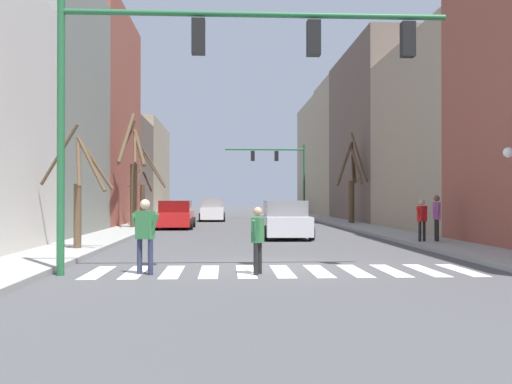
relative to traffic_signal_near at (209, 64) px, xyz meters
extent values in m
plane|color=#4C4C4F|center=(1.81, 1.30, -4.99)|extent=(240.00, 240.00, 0.00)
cube|color=#9E9E99|center=(-4.81, 1.30, -4.91)|extent=(2.21, 90.00, 0.15)
cube|color=gray|center=(-8.91, 13.80, 1.15)|extent=(6.00, 10.44, 12.27)
cube|color=#934C3D|center=(-8.91, 24.92, 1.94)|extent=(6.00, 11.81, 13.85)
cube|color=#66564C|center=(-8.91, 34.89, -0.95)|extent=(6.00, 8.11, 8.08)
cube|color=tan|center=(-8.91, 46.63, -0.40)|extent=(6.00, 15.37, 9.18)
cube|color=tan|center=(12.53, 16.73, -0.03)|extent=(6.00, 12.32, 9.92)
cube|color=#66564C|center=(12.53, 30.37, 1.45)|extent=(6.00, 14.95, 12.88)
cube|color=tan|center=(12.53, 42.41, 1.37)|extent=(6.00, 9.14, 12.72)
cube|color=tan|center=(12.53, 53.96, 1.25)|extent=(6.00, 13.95, 12.48)
cube|color=white|center=(-2.69, 0.52, -4.98)|extent=(0.45, 2.60, 0.01)
cube|color=white|center=(-1.79, 0.52, -4.98)|extent=(0.45, 2.60, 0.01)
cube|color=white|center=(-0.89, 0.52, -4.98)|extent=(0.45, 2.60, 0.01)
cube|color=white|center=(0.01, 0.52, -4.98)|extent=(0.45, 2.60, 0.01)
cube|color=white|center=(0.91, 0.52, -4.98)|extent=(0.45, 2.60, 0.01)
cube|color=white|center=(1.81, 0.52, -4.98)|extent=(0.45, 2.60, 0.01)
cube|color=white|center=(2.71, 0.52, -4.98)|extent=(0.45, 2.60, 0.01)
cube|color=white|center=(3.61, 0.52, -4.98)|extent=(0.45, 2.60, 0.01)
cube|color=white|center=(4.51, 0.52, -4.98)|extent=(0.45, 2.60, 0.01)
cube|color=white|center=(5.41, 0.52, -4.98)|extent=(0.45, 2.60, 0.01)
cube|color=white|center=(6.31, 0.52, -4.98)|extent=(0.45, 2.60, 0.01)
cylinder|color=#236038|center=(-3.45, 0.00, -1.69)|extent=(0.18, 0.18, 6.59)
cylinder|color=#236038|center=(1.13, 0.00, 1.20)|extent=(9.17, 0.14, 0.14)
cube|color=black|center=(-0.24, 0.00, 0.65)|extent=(0.32, 0.28, 0.84)
cube|color=black|center=(2.51, 0.00, 0.65)|extent=(0.32, 0.28, 0.84)
cube|color=black|center=(4.80, 0.00, 0.65)|extent=(0.32, 0.28, 0.84)
cylinder|color=#236038|center=(7.06, 35.94, -1.86)|extent=(0.18, 0.18, 6.26)
cylinder|color=#236038|center=(3.73, 35.94, 0.87)|extent=(6.67, 0.14, 0.14)
cube|color=black|center=(4.73, 35.94, 0.32)|extent=(0.32, 0.28, 0.84)
cube|color=black|center=(2.73, 35.94, 0.32)|extent=(0.32, 0.28, 0.84)
sphere|color=white|center=(8.59, 2.71, -1.86)|extent=(0.31, 0.31, 0.31)
cube|color=red|center=(-2.49, 20.94, -4.41)|extent=(1.91, 4.60, 0.80)
cube|color=maroon|center=(-2.49, 20.94, -3.68)|extent=(1.76, 2.39, 0.66)
cylinder|color=black|center=(-3.47, 22.36, -4.67)|extent=(0.22, 0.64, 0.64)
cylinder|color=black|center=(-1.52, 22.36, -4.67)|extent=(0.22, 0.64, 0.64)
cylinder|color=black|center=(-3.47, 19.51, -4.67)|extent=(0.22, 0.64, 0.64)
cylinder|color=black|center=(-1.52, 19.51, -4.67)|extent=(0.22, 0.64, 0.64)
cube|color=white|center=(-0.57, 31.92, -4.37)|extent=(1.71, 4.23, 0.88)
cube|color=gray|center=(-0.57, 31.92, -3.58)|extent=(1.57, 2.20, 0.72)
cylinder|color=black|center=(0.30, 30.61, -4.67)|extent=(0.22, 0.64, 0.64)
cylinder|color=black|center=(-1.44, 30.61, -4.67)|extent=(0.22, 0.64, 0.64)
cylinder|color=black|center=(0.30, 33.23, -4.67)|extent=(0.22, 0.64, 0.64)
cylinder|color=black|center=(-1.44, 33.23, -4.67)|extent=(0.22, 0.64, 0.64)
cube|color=silver|center=(3.07, 12.44, -4.40)|extent=(1.93, 4.72, 0.83)
cube|color=slate|center=(3.07, 12.44, -3.65)|extent=(1.77, 2.45, 0.68)
cylinder|color=black|center=(2.09, 13.90, -4.67)|extent=(0.22, 0.64, 0.64)
cylinder|color=black|center=(4.06, 13.90, -4.67)|extent=(0.22, 0.64, 0.64)
cylinder|color=black|center=(2.09, 10.98, -4.67)|extent=(0.22, 0.64, 0.64)
cylinder|color=black|center=(4.06, 10.98, -4.67)|extent=(0.22, 0.64, 0.64)
cylinder|color=#282D47|center=(-1.36, -0.02, -4.57)|extent=(0.13, 0.13, 0.84)
cylinder|color=#282D47|center=(-1.63, 0.12, -4.57)|extent=(0.13, 0.13, 0.84)
cube|color=#337542|center=(-1.50, 0.05, -3.81)|extent=(0.47, 0.39, 0.66)
sphere|color=beige|center=(-1.50, 0.05, -3.33)|extent=(0.24, 0.24, 0.24)
cylinder|color=#337542|center=(-1.28, -0.05, -3.86)|extent=(0.30, 0.21, 0.64)
cylinder|color=#337542|center=(-1.71, 0.16, -3.86)|extent=(0.30, 0.21, 0.64)
cylinder|color=black|center=(8.51, 8.43, -4.42)|extent=(0.12, 0.12, 0.83)
cylinder|color=black|center=(8.45, 8.13, -4.42)|extent=(0.12, 0.12, 0.83)
cube|color=#9E4C93|center=(8.48, 8.28, -3.68)|extent=(0.30, 0.44, 0.66)
sphere|color=brown|center=(8.48, 8.28, -3.20)|extent=(0.23, 0.23, 0.23)
cylinder|color=#9E4C93|center=(8.52, 8.51, -3.72)|extent=(0.14, 0.30, 0.64)
cylinder|color=#9E4C93|center=(8.43, 8.05, -3.72)|extent=(0.14, 0.30, 0.64)
cylinder|color=black|center=(7.78, 8.14, -4.46)|extent=(0.11, 0.11, 0.76)
cylinder|color=black|center=(8.00, 8.30, -4.46)|extent=(0.11, 0.11, 0.76)
cube|color=red|center=(7.89, 8.22, -3.78)|extent=(0.42, 0.39, 0.60)
sphere|color=tan|center=(7.89, 8.22, -3.35)|extent=(0.21, 0.21, 0.21)
cylinder|color=red|center=(7.72, 8.09, -3.82)|extent=(0.26, 0.22, 0.58)
cylinder|color=red|center=(8.06, 8.35, -3.82)|extent=(0.26, 0.22, 0.58)
cylinder|color=black|center=(1.22, 0.05, -4.61)|extent=(0.11, 0.11, 0.76)
cylinder|color=black|center=(1.11, -0.20, -4.61)|extent=(0.11, 0.11, 0.76)
cube|color=#337542|center=(1.16, -0.07, -3.93)|extent=(0.33, 0.42, 0.60)
sphere|color=tan|center=(1.16, -0.07, -3.50)|extent=(0.21, 0.21, 0.21)
cylinder|color=#337542|center=(1.24, 0.13, -3.97)|extent=(0.17, 0.27, 0.58)
cylinder|color=#337542|center=(1.09, -0.27, -3.97)|extent=(0.17, 0.27, 0.58)
cylinder|color=brown|center=(-4.49, 5.89, -3.78)|extent=(0.25, 0.25, 2.12)
cylinder|color=brown|center=(-4.36, 5.50, -2.09)|extent=(0.38, 0.91, 1.55)
cylinder|color=brown|center=(-3.97, 5.57, -2.07)|extent=(1.13, 0.78, 1.87)
cylinder|color=brown|center=(-5.15, 6.10, -1.73)|extent=(1.41, 0.55, 2.06)
cylinder|color=brown|center=(-3.92, 5.89, -2.03)|extent=(1.24, 0.12, 1.77)
cylinder|color=brown|center=(-4.75, 19.87, -3.06)|extent=(0.41, 0.41, 3.56)
cylinder|color=brown|center=(-5.23, 19.81, -0.08)|extent=(1.18, 0.35, 2.63)
cylinder|color=brown|center=(-4.37, 19.27, -0.40)|extent=(0.93, 1.42, 2.22)
cylinder|color=brown|center=(-4.57, 19.01, -0.40)|extent=(0.45, 1.85, 1.94)
cylinder|color=brown|center=(-5.01, 18.84, 0.10)|extent=(0.71, 2.26, 3.02)
cylinder|color=#473828|center=(-4.71, 23.15, -3.61)|extent=(0.28, 0.28, 2.45)
cylinder|color=#473828|center=(-4.47, 23.58, -2.15)|extent=(0.56, 0.98, 1.32)
cylinder|color=#473828|center=(-3.99, 22.81, -1.26)|extent=(1.53, 0.82, 2.39)
cylinder|color=#473828|center=(-5.10, 22.79, -1.84)|extent=(0.84, 0.84, 1.42)
cylinder|color=#473828|center=(-4.83, 22.48, -1.92)|extent=(0.30, 1.43, 1.60)
cylinder|color=#473828|center=(-3.94, 22.62, -1.50)|extent=(1.57, 1.23, 2.19)
cylinder|color=brown|center=(8.70, 24.73, -3.45)|extent=(0.38, 0.38, 2.77)
cylinder|color=brown|center=(8.79, 23.55, -1.11)|extent=(0.32, 2.48, 2.52)
cylinder|color=brown|center=(9.07, 24.10, -0.56)|extent=(0.85, 1.39, 3.31)
cylinder|color=brown|center=(8.97, 25.53, -1.35)|extent=(0.61, 1.73, 2.00)
cylinder|color=brown|center=(9.00, 25.41, -0.82)|extent=(0.73, 1.52, 2.75)
cylinder|color=brown|center=(8.17, 24.41, -1.00)|extent=(1.23, 0.82, 2.90)
camera|label=1|loc=(0.39, -14.19, -3.16)|focal=42.00mm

